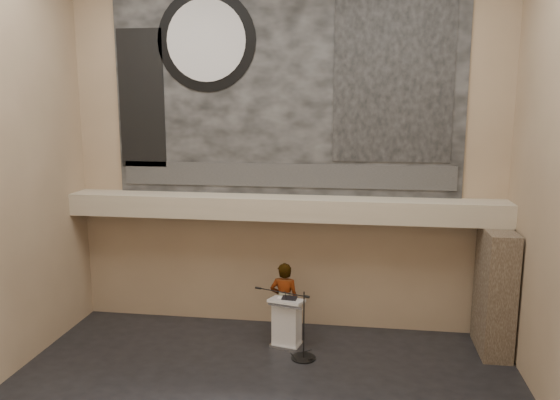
# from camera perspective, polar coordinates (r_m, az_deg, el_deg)

# --- Properties ---
(wall_back) EXTENTS (10.00, 0.02, 8.50)m
(wall_back) POSITION_cam_1_polar(r_m,az_deg,el_deg) (12.66, 0.52, 5.33)
(wall_back) COLOR #8C7459
(wall_back) RESTS_ON floor
(wall_front) EXTENTS (10.00, 0.02, 8.50)m
(wall_front) POSITION_cam_1_polar(r_m,az_deg,el_deg) (4.94, -12.12, -2.91)
(wall_front) COLOR #8C7459
(wall_front) RESTS_ON floor
(soffit) EXTENTS (10.00, 0.80, 0.50)m
(soffit) POSITION_cam_1_polar(r_m,az_deg,el_deg) (12.46, 0.26, -0.80)
(soffit) COLOR tan
(soffit) RESTS_ON wall_back
(sprinkler_left) EXTENTS (0.04, 0.04, 0.06)m
(sprinkler_left) POSITION_cam_1_polar(r_m,az_deg,el_deg) (12.78, -6.89, -1.87)
(sprinkler_left) COLOR #B2893D
(sprinkler_left) RESTS_ON soffit
(sprinkler_right) EXTENTS (0.04, 0.04, 0.06)m
(sprinkler_right) POSITION_cam_1_polar(r_m,az_deg,el_deg) (12.35, 9.00, -2.36)
(sprinkler_right) COLOR #B2893D
(sprinkler_right) RESTS_ON soffit
(banner) EXTENTS (8.00, 0.05, 5.00)m
(banner) POSITION_cam_1_polar(r_m,az_deg,el_deg) (12.59, 0.52, 11.90)
(banner) COLOR black
(banner) RESTS_ON wall_back
(banner_text_strip) EXTENTS (7.76, 0.02, 0.55)m
(banner_text_strip) POSITION_cam_1_polar(r_m,az_deg,el_deg) (12.66, 0.48, 2.59)
(banner_text_strip) COLOR #2E2E2E
(banner_text_strip) RESTS_ON banner
(banner_clock_rim) EXTENTS (2.30, 0.02, 2.30)m
(banner_clock_rim) POSITION_cam_1_polar(r_m,az_deg,el_deg) (12.98, -7.73, 16.19)
(banner_clock_rim) COLOR black
(banner_clock_rim) RESTS_ON banner
(banner_clock_face) EXTENTS (1.84, 0.02, 1.84)m
(banner_clock_face) POSITION_cam_1_polar(r_m,az_deg,el_deg) (12.96, -7.75, 16.20)
(banner_clock_face) COLOR silver
(banner_clock_face) RESTS_ON banner
(banner_building_print) EXTENTS (2.60, 0.02, 3.60)m
(banner_building_print) POSITION_cam_1_polar(r_m,az_deg,el_deg) (12.46, 11.75, 12.17)
(banner_building_print) COLOR black
(banner_building_print) RESTS_ON banner
(banner_brick_print) EXTENTS (1.10, 0.02, 3.20)m
(banner_brick_print) POSITION_cam_1_polar(r_m,az_deg,el_deg) (13.44, -14.27, 10.21)
(banner_brick_print) COLOR black
(banner_brick_print) RESTS_ON banner
(stone_pier) EXTENTS (0.60, 1.40, 2.70)m
(stone_pier) POSITION_cam_1_polar(r_m,az_deg,el_deg) (12.67, 21.53, -8.85)
(stone_pier) COLOR #413428
(stone_pier) RESTS_ON floor
(lectern) EXTENTS (0.82, 0.67, 1.14)m
(lectern) POSITION_cam_1_polar(r_m,az_deg,el_deg) (12.28, 0.70, -12.70)
(lectern) COLOR silver
(lectern) RESTS_ON floor
(binder) EXTENTS (0.34, 0.28, 0.04)m
(binder) POSITION_cam_1_polar(r_m,az_deg,el_deg) (12.07, 0.97, -10.22)
(binder) COLOR black
(binder) RESTS_ON lectern
(papers) EXTENTS (0.25, 0.33, 0.00)m
(papers) POSITION_cam_1_polar(r_m,az_deg,el_deg) (12.05, 0.17, -10.35)
(papers) COLOR silver
(papers) RESTS_ON lectern
(speaker_person) EXTENTS (0.68, 0.46, 1.80)m
(speaker_person) POSITION_cam_1_polar(r_m,az_deg,el_deg) (12.52, 0.45, -10.53)
(speaker_person) COLOR silver
(speaker_person) RESTS_ON floor
(mic_stand) EXTENTS (1.35, 0.64, 1.48)m
(mic_stand) POSITION_cam_1_polar(r_m,az_deg,el_deg) (11.92, 2.31, -15.26)
(mic_stand) COLOR black
(mic_stand) RESTS_ON floor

